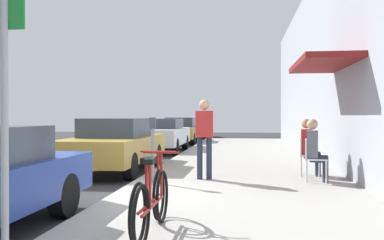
{
  "coord_description": "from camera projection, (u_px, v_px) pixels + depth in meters",
  "views": [
    {
      "loc": [
        2.27,
        -7.03,
        1.46
      ],
      "look_at": [
        0.3,
        8.55,
        1.32
      ],
      "focal_mm": 38.2,
      "sensor_mm": 36.0,
      "label": 1
    }
  ],
  "objects": [
    {
      "name": "cafe_chair_1",
      "position": [
        306.0,
        153.0,
        9.26
      ],
      "size": [
        0.48,
        0.48,
        0.87
      ],
      "color": "silver",
      "rests_on": "sidewalk_slab"
    },
    {
      "name": "cafe_chair_0",
      "position": [
        312.0,
        157.0,
        8.42
      ],
      "size": [
        0.5,
        0.5,
        0.87
      ],
      "color": "silver",
      "rests_on": "sidewalk_slab"
    },
    {
      "name": "parked_car_2",
      "position": [
        162.0,
        134.0,
        16.91
      ],
      "size": [
        1.8,
        4.4,
        1.37
      ],
      "color": "silver",
      "rests_on": "ground_plane"
    },
    {
      "name": "pedestrian_standing",
      "position": [
        204.0,
        132.0,
        8.7
      ],
      "size": [
        0.36,
        0.22,
        1.7
      ],
      "color": "#232838",
      "rests_on": "sidewalk_slab"
    },
    {
      "name": "seated_patron_0",
      "position": [
        315.0,
        148.0,
        8.4
      ],
      "size": [
        0.47,
        0.41,
        1.29
      ],
      "color": "#232838",
      "rests_on": "sidewalk_slab"
    },
    {
      "name": "parked_car_4",
      "position": [
        194.0,
        127.0,
        28.2
      ],
      "size": [
        1.8,
        4.4,
        1.33
      ],
      "color": "black",
      "rests_on": "ground_plane"
    },
    {
      "name": "bicycle_0",
      "position": [
        153.0,
        203.0,
        4.64
      ],
      "size": [
        0.46,
        1.71,
        0.9
      ],
      "color": "black",
      "rests_on": "sidewalk_slab"
    },
    {
      "name": "parking_meter",
      "position": [
        153.0,
        145.0,
        8.23
      ],
      "size": [
        0.12,
        0.1,
        1.32
      ],
      "color": "slate",
      "rests_on": "sidewalk_slab"
    },
    {
      "name": "seated_patron_1",
      "position": [
        309.0,
        145.0,
        9.24
      ],
      "size": [
        0.45,
        0.39,
        1.29
      ],
      "color": "#232838",
      "rests_on": "sidewalk_slab"
    },
    {
      "name": "street_sign",
      "position": [
        5.0,
        94.0,
        3.22
      ],
      "size": [
        0.32,
        0.06,
        2.6
      ],
      "color": "gray",
      "rests_on": "sidewalk_slab"
    },
    {
      "name": "bicycle_1",
      "position": [
        150.0,
        200.0,
        4.77
      ],
      "size": [
        0.46,
        1.71,
        0.9
      ],
      "color": "black",
      "rests_on": "sidewalk_slab"
    },
    {
      "name": "building_facade",
      "position": [
        356.0,
        46.0,
        8.65
      ],
      "size": [
        1.4,
        32.0,
        5.94
      ],
      "color": "#999EA8",
      "rests_on": "ground_plane"
    },
    {
      "name": "ground_plane",
      "position": [
        115.0,
        198.0,
        7.27
      ],
      "size": [
        60.0,
        60.0,
        0.0
      ],
      "primitive_type": "plane",
      "color": "#2D2D30"
    },
    {
      "name": "parked_car_1",
      "position": [
        116.0,
        144.0,
        10.83
      ],
      "size": [
        1.8,
        4.4,
        1.41
      ],
      "color": "#A58433",
      "rests_on": "ground_plane"
    },
    {
      "name": "sidewalk_slab",
      "position": [
        243.0,
        180.0,
        8.97
      ],
      "size": [
        4.5,
        32.0,
        0.12
      ],
      "primitive_type": "cube",
      "color": "#9E9B93",
      "rests_on": "ground_plane"
    },
    {
      "name": "parked_car_3",
      "position": [
        181.0,
        130.0,
        22.18
      ],
      "size": [
        1.8,
        4.4,
        1.4
      ],
      "color": "#A58433",
      "rests_on": "ground_plane"
    }
  ]
}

